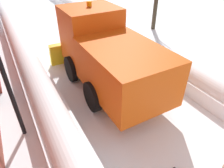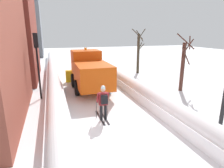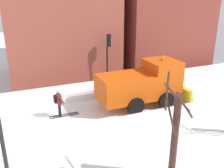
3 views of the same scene
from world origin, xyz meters
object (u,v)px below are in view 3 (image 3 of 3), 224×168
(plow_truck, at_px, (143,84))
(traffic_light_pole, at_px, (108,51))
(skier, at_px, (59,101))
(bare_tree_near, at_px, (175,133))

(plow_truck, bearing_deg, traffic_light_pole, -163.99)
(skier, relative_size, traffic_light_pole, 0.42)
(bare_tree_near, bearing_deg, traffic_light_pole, 172.31)
(skier, bearing_deg, plow_truck, 85.74)
(traffic_light_pole, distance_m, bare_tree_near, 10.21)
(skier, xyz_separation_m, bare_tree_near, (6.94, 3.11, 0.97))
(plow_truck, distance_m, bare_tree_near, 6.97)
(plow_truck, height_order, traffic_light_pole, traffic_light_pole)
(traffic_light_pole, bearing_deg, plow_truck, 16.01)
(plow_truck, xyz_separation_m, traffic_light_pole, (-3.53, -1.01, 1.52))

